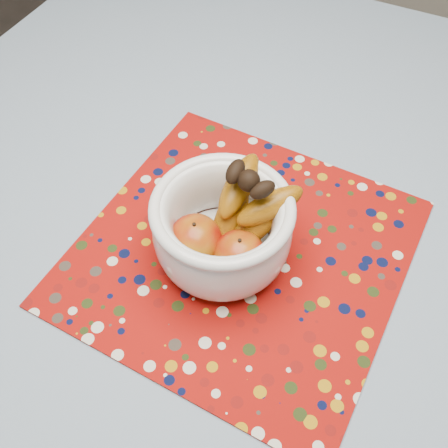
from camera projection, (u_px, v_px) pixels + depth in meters
name	position (u px, v px, depth m)	size (l,w,h in m)	color
table	(250.00, 232.00, 0.90)	(1.20, 1.20, 0.75)	brown
tablecloth	(252.00, 202.00, 0.84)	(1.32, 1.32, 0.01)	slate
placemat	(241.00, 252.00, 0.77)	(0.45, 0.45, 0.00)	#8E0C07
fruit_bowl	(230.00, 225.00, 0.71)	(0.22, 0.20, 0.16)	white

